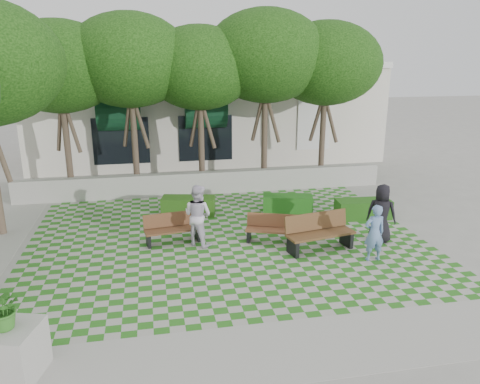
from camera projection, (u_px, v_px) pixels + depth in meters
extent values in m
plane|color=gray|center=(233.00, 254.00, 13.52)|extent=(90.00, 90.00, 0.00)
plane|color=#2B721E|center=(227.00, 241.00, 14.46)|extent=(12.00, 12.00, 0.00)
cube|color=#9E9B93|center=(276.00, 351.00, 9.10)|extent=(16.00, 2.00, 0.01)
cube|color=#9E9B93|center=(206.00, 183.00, 19.22)|extent=(15.00, 0.36, 0.90)
cube|color=#50341B|center=(321.00, 234.00, 13.62)|extent=(2.13, 1.00, 0.07)
cube|color=#50341B|center=(316.00, 221.00, 13.79)|extent=(2.04, 0.53, 0.51)
cube|color=black|center=(293.00, 247.00, 13.37)|extent=(0.22, 0.58, 0.50)
cube|color=black|center=(346.00, 238.00, 14.02)|extent=(0.22, 0.58, 0.50)
cube|color=brown|center=(272.00, 230.00, 14.23)|extent=(1.68, 1.02, 0.05)
cube|color=brown|center=(273.00, 220.00, 14.38)|extent=(1.55, 0.67, 0.40)
cube|color=black|center=(249.00, 235.00, 14.39)|extent=(0.24, 0.45, 0.39)
cube|color=black|center=(296.00, 238.00, 14.18)|extent=(0.24, 0.45, 0.39)
cube|color=#51301B|center=(173.00, 230.00, 14.18)|extent=(1.77, 0.77, 0.06)
cube|color=#51301B|center=(171.00, 219.00, 14.33)|extent=(1.71, 0.37, 0.43)
cube|color=black|center=(148.00, 240.00, 14.00)|extent=(0.16, 0.48, 0.42)
cube|color=black|center=(198.00, 233.00, 14.48)|extent=(0.16, 0.48, 0.42)
cube|color=#1C4A13|center=(363.00, 209.00, 16.37)|extent=(1.94, 0.89, 0.66)
cube|color=#195215|center=(288.00, 204.00, 17.01)|extent=(1.90, 1.13, 0.62)
cube|color=#1F4713|center=(188.00, 206.00, 16.70)|extent=(1.99, 1.13, 0.65)
cube|color=#9E9B93|center=(11.00, 352.00, 8.28)|extent=(1.21, 1.21, 0.98)
imported|color=#337725|center=(4.00, 309.00, 8.03)|extent=(0.82, 0.76, 0.76)
imported|color=#6585B8|center=(374.00, 233.00, 12.89)|extent=(0.60, 0.39, 1.63)
imported|color=black|center=(381.00, 213.00, 14.19)|extent=(1.05, 0.97, 1.81)
imported|color=silver|center=(198.00, 215.00, 13.93)|extent=(1.15, 1.13, 1.87)
cylinder|color=#47382B|center=(68.00, 149.00, 19.13)|extent=(0.26, 0.26, 3.64)
ellipsoid|color=#1E4C11|center=(59.00, 66.00, 18.20)|extent=(4.80, 4.80, 3.60)
cylinder|color=#47382B|center=(135.00, 144.00, 19.61)|extent=(0.26, 0.26, 3.81)
ellipsoid|color=#1E4C11|center=(129.00, 60.00, 18.63)|extent=(5.00, 5.00, 3.75)
cylinder|color=#47382B|center=(201.00, 144.00, 20.16)|extent=(0.26, 0.26, 3.58)
ellipsoid|color=#1E4C11|center=(200.00, 68.00, 19.24)|extent=(4.60, 4.60, 3.45)
cylinder|color=#47382B|center=(264.00, 138.00, 20.63)|extent=(0.26, 0.26, 3.92)
ellipsoid|color=#1E4C11|center=(266.00, 56.00, 19.63)|extent=(5.20, 5.20, 3.90)
cylinder|color=#47382B|center=(322.00, 139.00, 21.16)|extent=(0.26, 0.26, 3.70)
ellipsoid|color=#1E4C11|center=(326.00, 63.00, 20.22)|extent=(4.80, 4.80, 3.60)
cube|color=beige|center=(205.00, 110.00, 26.34)|extent=(18.00, 8.00, 5.00)
cube|color=white|center=(215.00, 66.00, 21.87)|extent=(18.00, 0.30, 0.30)
cube|color=black|center=(314.00, 123.00, 23.58)|extent=(1.40, 0.10, 2.40)
cylinder|color=#0F3920|center=(119.00, 111.00, 21.59)|extent=(3.00, 1.80, 1.80)
cube|color=black|center=(121.00, 141.00, 21.99)|extent=(2.60, 0.08, 2.20)
cylinder|color=#0F3920|center=(205.00, 109.00, 22.33)|extent=(3.00, 1.80, 1.80)
cube|color=black|center=(206.00, 138.00, 22.73)|extent=(2.60, 0.08, 2.20)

